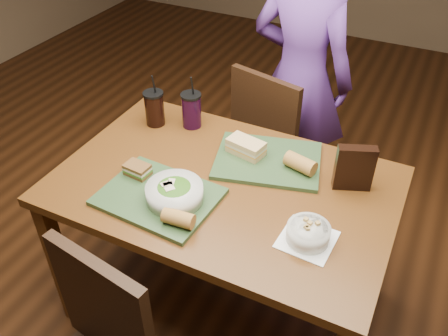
% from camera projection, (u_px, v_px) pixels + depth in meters
% --- Properties ---
extents(ground, '(6.00, 6.00, 0.00)m').
position_uv_depth(ground, '(224.00, 301.00, 2.30)').
color(ground, '#381C0B').
rests_on(ground, ground).
extents(dining_table, '(1.30, 0.85, 0.75)m').
position_uv_depth(dining_table, '(224.00, 200.00, 1.89)').
color(dining_table, '#552F11').
rests_on(dining_table, ground).
extents(chair_far, '(0.48, 0.48, 0.90)m').
position_uv_depth(chair_far, '(269.00, 137.00, 2.52)').
color(chair_far, black).
rests_on(chair_far, ground).
extents(diner, '(0.60, 0.43, 1.54)m').
position_uv_depth(diner, '(300.00, 78.00, 2.48)').
color(diner, '#5F3188').
rests_on(diner, ground).
extents(tray_near, '(0.44, 0.34, 0.02)m').
position_uv_depth(tray_near, '(159.00, 197.00, 1.75)').
color(tray_near, '#2C4524').
rests_on(tray_near, dining_table).
extents(tray_far, '(0.49, 0.42, 0.02)m').
position_uv_depth(tray_far, '(268.00, 160.00, 1.93)').
color(tray_far, '#2C4524').
rests_on(tray_far, dining_table).
extents(salad_bowl, '(0.21, 0.21, 0.07)m').
position_uv_depth(salad_bowl, '(174.00, 192.00, 1.71)').
color(salad_bowl, silver).
rests_on(salad_bowl, tray_near).
extents(soup_bowl, '(0.19, 0.19, 0.07)m').
position_uv_depth(soup_bowl, '(308.00, 233.00, 1.57)').
color(soup_bowl, white).
rests_on(soup_bowl, dining_table).
extents(sandwich_near, '(0.10, 0.07, 0.05)m').
position_uv_depth(sandwich_near, '(137.00, 170.00, 1.83)').
color(sandwich_near, '#593819').
rests_on(sandwich_near, tray_near).
extents(sandwich_far, '(0.17, 0.11, 0.06)m').
position_uv_depth(sandwich_far, '(246.00, 147.00, 1.94)').
color(sandwich_far, tan).
rests_on(sandwich_far, tray_far).
extents(baguette_near, '(0.11, 0.06, 0.06)m').
position_uv_depth(baguette_near, '(178.00, 218.00, 1.61)').
color(baguette_near, '#AD7533').
rests_on(baguette_near, tray_near).
extents(baguette_far, '(0.14, 0.09, 0.06)m').
position_uv_depth(baguette_far, '(300.00, 164.00, 1.85)').
color(baguette_far, '#AD7533').
rests_on(baguette_far, tray_far).
extents(cup_cola, '(0.09, 0.09, 0.25)m').
position_uv_depth(cup_cola, '(154.00, 108.00, 2.12)').
color(cup_cola, black).
rests_on(cup_cola, dining_table).
extents(cup_berry, '(0.09, 0.09, 0.25)m').
position_uv_depth(cup_berry, '(191.00, 110.00, 2.10)').
color(cup_berry, black).
rests_on(cup_berry, dining_table).
extents(chip_bag, '(0.15, 0.09, 0.18)m').
position_uv_depth(chip_bag, '(354.00, 168.00, 1.76)').
color(chip_bag, black).
rests_on(chip_bag, dining_table).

